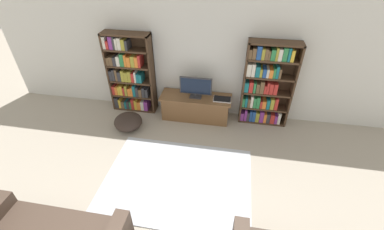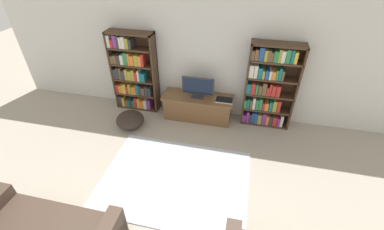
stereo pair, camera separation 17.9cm
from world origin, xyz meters
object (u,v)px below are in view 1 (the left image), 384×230
at_px(bookshelf_left, 130,75).
at_px(beanbag_ottoman, 128,122).
at_px(tv_stand, 196,107).
at_px(laptop, 222,99).
at_px(television, 196,87).
at_px(bookshelf_right, 265,85).

xyz_separation_m(bookshelf_left, beanbag_ottoman, (0.15, -0.74, -0.68)).
bearing_deg(bookshelf_left, beanbag_ottoman, -78.38).
xyz_separation_m(tv_stand, beanbag_ottoman, (-1.30, -0.61, -0.10)).
distance_m(tv_stand, beanbag_ottoman, 1.44).
xyz_separation_m(bookshelf_left, laptop, (2.00, -0.16, -0.30)).
bearing_deg(television, bookshelf_right, 6.35).
height_order(laptop, beanbag_ottoman, laptop).
xyz_separation_m(tv_stand, television, (0.00, -0.02, 0.50)).
bearing_deg(bookshelf_left, tv_stand, -5.25).
distance_m(television, laptop, 0.59).
bearing_deg(bookshelf_left, television, -5.98).
height_order(bookshelf_left, tv_stand, bookshelf_left).
distance_m(bookshelf_left, tv_stand, 1.56).
relative_size(television, beanbag_ottoman, 1.16).
bearing_deg(laptop, beanbag_ottoman, -162.49).
height_order(bookshelf_left, laptop, bookshelf_left).
xyz_separation_m(television, laptop, (0.55, -0.01, -0.22)).
bearing_deg(tv_stand, laptop, -3.12).
bearing_deg(tv_stand, beanbag_ottoman, -154.72).
xyz_separation_m(tv_stand, laptop, (0.55, -0.03, 0.27)).
height_order(tv_stand, beanbag_ottoman, tv_stand).
height_order(bookshelf_right, beanbag_ottoman, bookshelf_right).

